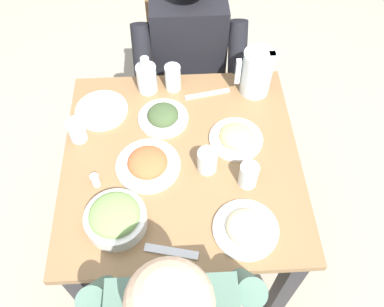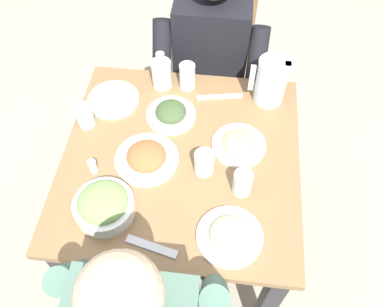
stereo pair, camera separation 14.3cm
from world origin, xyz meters
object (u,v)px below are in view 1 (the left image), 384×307
plate_rice_curry (148,164)px  plate_dolmas (163,116)px  salad_bowl (115,218)px  oil_carafe (147,79)px  water_glass_near_left (207,161)px  water_glass_center (173,78)px  salt_shaker (95,180)px  plate_beans (246,228)px  dining_table (182,176)px  plate_fries (236,137)px  diner_near (190,74)px  water_glass_far_right (249,175)px  plate_yoghurt (101,109)px  chair_near (188,67)px  water_pitcher (257,72)px  water_glass_near_right (77,130)px

plate_rice_curry → plate_dolmas: same height
salad_bowl → oil_carafe: size_ratio=1.20×
water_glass_near_left → water_glass_center: bearing=-74.9°
water_glass_near_left → salt_shaker: size_ratio=1.65×
plate_beans → oil_carafe: 0.72m
salt_shaker → dining_table: bearing=-162.0°
dining_table → plate_fries: bearing=-161.5°
dining_table → diner_near: size_ratio=0.74×
salad_bowl → water_glass_far_right: size_ratio=2.12×
diner_near → salad_bowl: bearing=70.2°
plate_fries → plate_yoghurt: bearing=-18.4°
chair_near → plate_beans: chair_near is taller
diner_near → water_glass_center: (0.08, 0.16, 0.14)m
dining_table → plate_dolmas: bearing=-71.3°
water_pitcher → salad_bowl: size_ratio=0.96×
dining_table → plate_yoghurt: plate_yoghurt is taller
dining_table → water_glass_near_left: size_ratio=9.60×
plate_fries → water_glass_near_left: 0.17m
plate_rice_curry → water_glass_near_left: water_glass_near_left is taller
diner_near → salad_bowl: (0.27, 0.76, 0.12)m
oil_carafe → chair_near: bearing=-116.1°
dining_table → plate_beans: (-0.19, 0.29, 0.14)m
salt_shaker → water_glass_near_left: bearing=-172.9°
plate_yoghurt → water_glass_near_right: (0.07, 0.13, 0.03)m
salad_bowl → salt_shaker: bearing=-62.5°
plate_rice_curry → water_glass_center: (-0.10, -0.39, 0.04)m
dining_table → plate_rice_curry: bearing=15.0°
water_glass_center → oil_carafe: oil_carafe is taller
salad_bowl → plate_fries: size_ratio=1.00×
water_pitcher → plate_yoghurt: size_ratio=0.93×
water_pitcher → plate_rice_curry: size_ratio=0.83×
water_glass_far_right → dining_table: bearing=-27.3°
diner_near → plate_dolmas: bearing=70.0°
chair_near → diner_near: (0.00, 0.20, 0.15)m
chair_near → plate_rice_curry: bearing=76.8°
plate_rice_curry → water_glass_center: water_glass_center is taller
oil_carafe → dining_table: bearing=109.3°
diner_near → plate_yoghurt: (0.36, 0.27, 0.09)m
water_glass_near_right → plate_yoghurt: bearing=-119.9°
plate_rice_curry → water_pitcher: bearing=-140.3°
chair_near → water_glass_near_right: chair_near is taller
diner_near → water_pitcher: (-0.25, 0.19, 0.18)m
oil_carafe → water_glass_far_right: bearing=126.6°
water_glass_near_right → water_glass_near_left: size_ratio=1.04×
diner_near → plate_fries: size_ratio=5.81×
chair_near → water_glass_center: 0.46m
chair_near → water_glass_near_left: chair_near is taller
dining_table → plate_yoghurt: size_ratio=4.19×
chair_near → plate_fries: (-0.15, 0.65, 0.24)m
water_glass_near_right → diner_near: bearing=-137.1°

